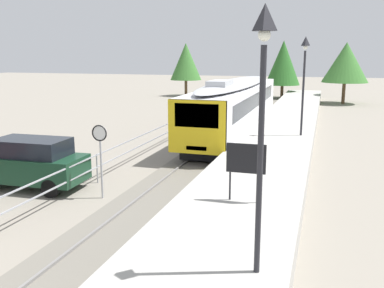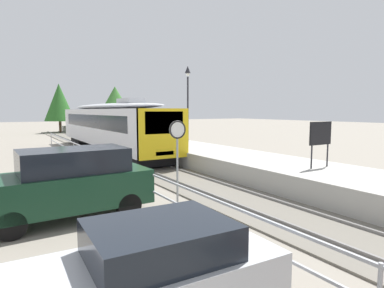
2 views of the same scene
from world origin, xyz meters
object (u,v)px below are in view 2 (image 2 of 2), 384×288
commuter_train (109,124)px  parked_suv_dark_green (69,183)px  parked_hatchback_silver (148,275)px  platform_lamp_mid_platform (188,89)px  platform_notice_board (320,135)px  speed_limit_sign (178,141)px

commuter_train → parked_suv_dark_green: size_ratio=3.95×
parked_hatchback_silver → parked_suv_dark_green: size_ratio=0.87×
platform_lamp_mid_platform → platform_notice_board: size_ratio=2.97×
parked_hatchback_silver → parked_suv_dark_green: bearing=90.0°
platform_notice_board → speed_limit_sign: 5.78m
platform_notice_board → parked_suv_dark_green: bearing=170.1°
commuter_train → parked_hatchback_silver: (-5.54, -19.58, -1.35)m
commuter_train → platform_notice_board: size_ratio=10.25×
commuter_train → parked_suv_dark_green: 15.13m
commuter_train → parked_hatchback_silver: size_ratio=4.55×
commuter_train → speed_limit_sign: 14.50m
speed_limit_sign → parked_suv_dark_green: size_ratio=0.60×
platform_notice_board → speed_limit_sign: (-5.64, 1.28, -0.06)m
commuter_train → parked_hatchback_silver: 20.39m
platform_lamp_mid_platform → platform_notice_board: bearing=-94.9°
platform_lamp_mid_platform → parked_suv_dark_green: 14.75m
commuter_train → parked_suv_dark_green: bearing=-111.6°
platform_lamp_mid_platform → speed_limit_sign: (-6.65, -10.49, -2.50)m
platform_notice_board → parked_suv_dark_green: 9.25m
speed_limit_sign → platform_notice_board: bearing=-12.8°
platform_lamp_mid_platform → speed_limit_sign: size_ratio=1.91×
speed_limit_sign → parked_suv_dark_green: speed_limit_sign is taller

